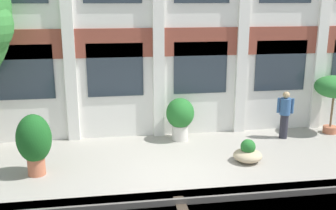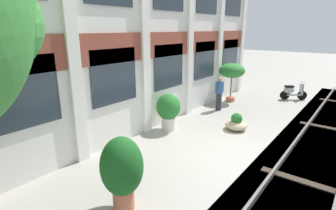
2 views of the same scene
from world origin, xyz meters
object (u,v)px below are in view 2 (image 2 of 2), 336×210
(potted_plant_glazed_jar, at_px, (122,169))
(resident_by_doorway, at_px, (219,93))
(potted_plant_wide_bowl, at_px, (236,124))
(potted_plant_stone_basin, at_px, (168,109))
(scooter_near_curb, at_px, (293,92))
(potted_plant_terracotta_small, at_px, (232,72))

(potted_plant_glazed_jar, xyz_separation_m, resident_by_doorway, (7.55, 1.67, -0.09))
(potted_plant_wide_bowl, height_order, potted_plant_glazed_jar, potted_plant_glazed_jar)
(potted_plant_stone_basin, xyz_separation_m, resident_by_doorway, (3.39, -0.34, 0.03))
(potted_plant_glazed_jar, relative_size, resident_by_doorway, 1.04)
(potted_plant_stone_basin, bearing_deg, scooter_near_curb, -19.16)
(potted_plant_wide_bowl, distance_m, potted_plant_glazed_jar, 5.76)
(potted_plant_glazed_jar, bearing_deg, potted_plant_wide_bowl, -0.11)
(potted_plant_wide_bowl, relative_size, potted_plant_stone_basin, 0.58)
(potted_plant_wide_bowl, distance_m, resident_by_doorway, 2.56)
(potted_plant_wide_bowl, bearing_deg, resident_by_doorway, 42.54)
(potted_plant_wide_bowl, relative_size, resident_by_doorway, 0.52)
(potted_plant_glazed_jar, xyz_separation_m, scooter_near_curb, (11.64, -0.58, -0.49))
(potted_plant_glazed_jar, distance_m, resident_by_doorway, 7.73)
(potted_plant_terracotta_small, bearing_deg, potted_plant_glazed_jar, -168.46)
(resident_by_doorway, bearing_deg, potted_plant_wide_bowl, -29.71)
(potted_plant_wide_bowl, xyz_separation_m, potted_plant_stone_basin, (-1.56, 2.03, 0.57))
(potted_plant_glazed_jar, height_order, potted_plant_stone_basin, potted_plant_glazed_jar)
(resident_by_doorway, bearing_deg, scooter_near_curb, 78.88)
(potted_plant_terracotta_small, relative_size, potted_plant_wide_bowl, 2.45)
(potted_plant_terracotta_small, distance_m, potted_plant_wide_bowl, 4.31)
(potted_plant_wide_bowl, relative_size, scooter_near_curb, 0.67)
(potted_plant_terracotta_small, relative_size, resident_by_doorway, 1.26)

